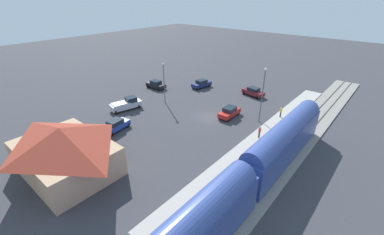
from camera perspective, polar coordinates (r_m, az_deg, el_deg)
name	(u,v)px	position (r m, az deg, el deg)	size (l,w,h in m)	color
ground_plane	(209,117)	(42.40, 3.87, 0.15)	(200.00, 200.00, 0.00)	#38383D
railway_track	(292,146)	(36.99, 21.65, -5.95)	(4.80, 70.00, 0.30)	gray
platform	(264,136)	(38.05, 16.08, -3.97)	(3.20, 46.00, 0.30)	#A8A399
passenger_train	(246,178)	(25.25, 12.13, -13.34)	(2.93, 36.49, 4.98)	#33478C
station_building	(64,149)	(31.87, -26.98, -6.48)	(12.16, 8.96, 5.73)	tan
pedestrian_on_platform	(281,111)	(43.72, 19.54, 1.29)	(0.36, 0.36, 1.71)	#23284C
pedestrian_waiting_far	(260,131)	(36.63, 15.08, -3.05)	(0.36, 0.36, 1.71)	#333338
pickup_silver	(127,104)	(46.14, -14.63, 2.98)	(3.13, 5.70, 2.14)	silver
sedan_maroon	(253,92)	(52.32, 13.72, 5.73)	(4.75, 2.85, 1.74)	maroon
sedan_navy	(201,84)	(55.53, 2.17, 7.69)	(2.61, 4.76, 1.74)	navy
sedan_red	(229,112)	(42.49, 8.50, 1.28)	(1.93, 4.54, 1.74)	red
sedan_black	(156,84)	(55.60, -8.21, 7.46)	(4.54, 2.36, 1.74)	black
sedan_blue	(115,125)	(39.54, -16.97, -1.68)	(2.51, 4.73, 1.74)	#283D9E
light_pole_near_platform	(263,90)	(40.08, 15.81, 6.10)	(0.44, 0.44, 8.87)	#515156
light_pole_lot_center	(164,78)	(46.63, -6.41, 8.89)	(0.44, 0.44, 7.60)	#515156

